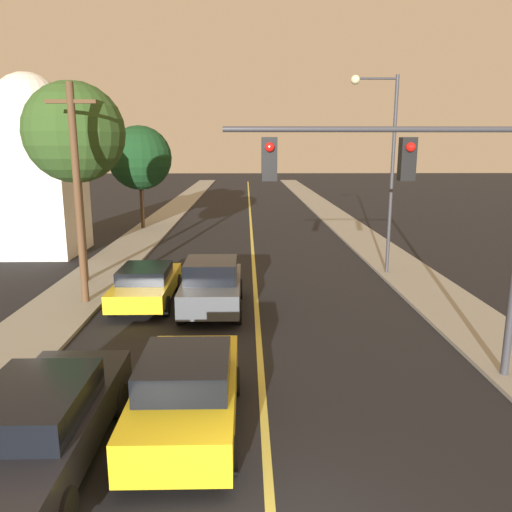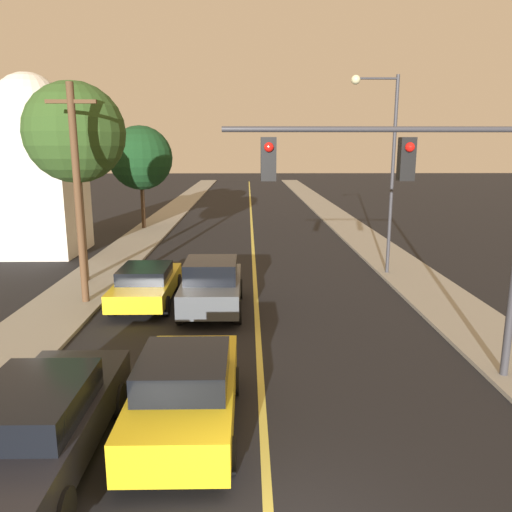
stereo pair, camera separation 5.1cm
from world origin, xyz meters
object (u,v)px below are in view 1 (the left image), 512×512
(car_near_lane_second, at_px, (212,285))
(utility_pole_left, at_px, (78,192))
(car_near_lane_front, at_px, (187,391))
(tree_left_near, at_px, (74,133))
(car_outer_lane_second, at_px, (146,283))
(domed_building_left, at_px, (34,171))
(car_outer_lane_front, at_px, (40,424))
(traffic_signal_mast, at_px, (422,192))
(streetlamp_right, at_px, (383,151))
(tree_left_far, at_px, (140,158))

(car_near_lane_second, height_order, utility_pole_left, utility_pole_left)
(car_near_lane_front, relative_size, tree_left_near, 0.57)
(car_outer_lane_second, xyz_separation_m, domed_building_left, (-7.00, 8.49, 3.46))
(car_outer_lane_front, bearing_deg, car_near_lane_second, 74.23)
(car_near_lane_second, bearing_deg, traffic_signal_mast, -46.21)
(car_outer_lane_second, bearing_deg, domed_building_left, 129.49)
(car_outer_lane_second, xyz_separation_m, streetlamp_right, (8.96, 3.71, 4.44))
(traffic_signal_mast, relative_size, domed_building_left, 0.75)
(car_outer_lane_front, bearing_deg, tree_left_far, 97.56)
(tree_left_near, relative_size, domed_building_left, 0.86)
(streetlamp_right, bearing_deg, utility_pole_left, -160.73)
(car_near_lane_second, bearing_deg, utility_pole_left, 170.21)
(car_near_lane_second, xyz_separation_m, utility_pole_left, (-4.37, 0.76, 2.99))
(car_near_lane_front, bearing_deg, utility_pole_left, 119.19)
(car_near_lane_front, relative_size, utility_pole_left, 0.60)
(car_outer_lane_front, distance_m, utility_pole_left, 9.66)
(domed_building_left, bearing_deg, car_outer_lane_second, -50.51)
(car_near_lane_second, bearing_deg, car_outer_lane_front, -105.77)
(tree_left_far, relative_size, domed_building_left, 0.74)
(car_near_lane_front, relative_size, tree_left_far, 0.66)
(tree_left_near, bearing_deg, car_near_lane_second, -33.77)
(utility_pole_left, bearing_deg, car_near_lane_second, -9.79)
(tree_left_far, bearing_deg, car_near_lane_front, -76.75)
(car_outer_lane_front, relative_size, car_outer_lane_second, 1.12)
(car_near_lane_front, bearing_deg, traffic_signal_mast, 22.03)
(streetlamp_right, bearing_deg, car_near_lane_second, -145.28)
(tree_left_far, bearing_deg, tree_left_near, -88.42)
(car_near_lane_front, distance_m, car_near_lane_second, 7.08)
(traffic_signal_mast, height_order, tree_left_near, tree_left_near)
(car_outer_lane_second, relative_size, streetlamp_right, 0.57)
(car_outer_lane_second, bearing_deg, car_near_lane_second, -21.25)
(streetlamp_right, bearing_deg, tree_left_far, 135.28)
(car_near_lane_second, distance_m, traffic_signal_mast, 7.86)
(car_near_lane_second, xyz_separation_m, car_outer_lane_second, (-2.31, 0.90, -0.17))
(utility_pole_left, height_order, tree_left_near, tree_left_near)
(streetlamp_right, xyz_separation_m, domed_building_left, (-15.96, 4.78, -0.98))
(car_near_lane_front, distance_m, streetlamp_right, 14.13)
(car_outer_lane_front, height_order, utility_pole_left, utility_pole_left)
(tree_left_far, bearing_deg, car_near_lane_second, -71.48)
(traffic_signal_mast, bearing_deg, domed_building_left, 134.41)
(utility_pole_left, xyz_separation_m, tree_left_near, (-0.87, 2.75, 1.93))
(car_outer_lane_front, distance_m, domed_building_left, 19.20)
(utility_pole_left, distance_m, domed_building_left, 9.95)
(tree_left_near, xyz_separation_m, tree_left_far, (-0.37, 13.25, -1.18))
(car_outer_lane_front, bearing_deg, car_near_lane_front, 25.31)
(car_near_lane_front, xyz_separation_m, domed_building_left, (-9.31, 16.47, 3.37))
(traffic_signal_mast, xyz_separation_m, domed_building_left, (-14.19, 14.49, -0.18))
(car_outer_lane_second, height_order, tree_left_far, tree_left_far)
(car_near_lane_front, distance_m, car_outer_lane_second, 8.30)
(traffic_signal_mast, bearing_deg, car_outer_lane_front, -156.90)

